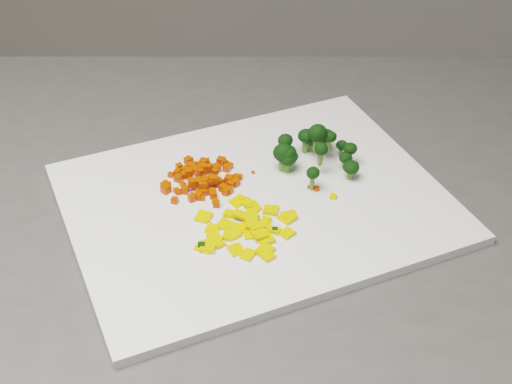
% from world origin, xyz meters
% --- Properties ---
extents(cutting_board, '(0.55, 0.53, 0.01)m').
position_xyz_m(cutting_board, '(-0.41, 0.53, 0.91)').
color(cutting_board, white).
rests_on(cutting_board, counter_block).
extents(carrot_pile, '(0.10, 0.10, 0.03)m').
position_xyz_m(carrot_pile, '(-0.48, 0.54, 0.93)').
color(carrot_pile, red).
rests_on(carrot_pile, cutting_board).
extents(pepper_pile, '(0.11, 0.11, 0.02)m').
position_xyz_m(pepper_pile, '(-0.40, 0.47, 0.92)').
color(pepper_pile, yellow).
rests_on(pepper_pile, cutting_board).
extents(broccoli_pile, '(0.12, 0.12, 0.05)m').
position_xyz_m(broccoli_pile, '(-0.34, 0.61, 0.94)').
color(broccoli_pile, black).
rests_on(broccoli_pile, cutting_board).
extents(carrot_cube_0, '(0.01, 0.01, 0.01)m').
position_xyz_m(carrot_cube_0, '(-0.47, 0.52, 0.92)').
color(carrot_cube_0, red).
rests_on(carrot_cube_0, carrot_pile).
extents(carrot_cube_1, '(0.01, 0.01, 0.01)m').
position_xyz_m(carrot_cube_1, '(-0.46, 0.54, 0.92)').
color(carrot_cube_1, red).
rests_on(carrot_cube_1, carrot_pile).
extents(carrot_cube_2, '(0.01, 0.01, 0.01)m').
position_xyz_m(carrot_cube_2, '(-0.46, 0.52, 0.92)').
color(carrot_cube_2, red).
rests_on(carrot_cube_2, carrot_pile).
extents(carrot_cube_3, '(0.01, 0.01, 0.01)m').
position_xyz_m(carrot_cube_3, '(-0.50, 0.56, 0.92)').
color(carrot_cube_3, red).
rests_on(carrot_cube_3, carrot_pile).
extents(carrot_cube_4, '(0.01, 0.01, 0.01)m').
position_xyz_m(carrot_cube_4, '(-0.49, 0.54, 0.92)').
color(carrot_cube_4, red).
rests_on(carrot_cube_4, carrot_pile).
extents(carrot_cube_5, '(0.01, 0.01, 0.01)m').
position_xyz_m(carrot_cube_5, '(-0.43, 0.56, 0.91)').
color(carrot_cube_5, red).
rests_on(carrot_cube_5, carrot_pile).
extents(carrot_cube_6, '(0.01, 0.01, 0.01)m').
position_xyz_m(carrot_cube_6, '(-0.48, 0.56, 0.92)').
color(carrot_cube_6, red).
rests_on(carrot_cube_6, carrot_pile).
extents(carrot_cube_7, '(0.01, 0.01, 0.01)m').
position_xyz_m(carrot_cube_7, '(-0.47, 0.56, 0.92)').
color(carrot_cube_7, red).
rests_on(carrot_cube_7, carrot_pile).
extents(carrot_cube_8, '(0.01, 0.01, 0.01)m').
position_xyz_m(carrot_cube_8, '(-0.44, 0.56, 0.91)').
color(carrot_cube_8, red).
rests_on(carrot_cube_8, carrot_pile).
extents(carrot_cube_9, '(0.01, 0.01, 0.01)m').
position_xyz_m(carrot_cube_9, '(-0.52, 0.52, 0.92)').
color(carrot_cube_9, red).
rests_on(carrot_cube_9, carrot_pile).
extents(carrot_cube_10, '(0.01, 0.01, 0.01)m').
position_xyz_m(carrot_cube_10, '(-0.47, 0.57, 0.92)').
color(carrot_cube_10, red).
rests_on(carrot_cube_10, carrot_pile).
extents(carrot_cube_11, '(0.01, 0.01, 0.01)m').
position_xyz_m(carrot_cube_11, '(-0.45, 0.57, 0.92)').
color(carrot_cube_11, red).
rests_on(carrot_cube_11, carrot_pile).
extents(carrot_cube_12, '(0.01, 0.01, 0.01)m').
position_xyz_m(carrot_cube_12, '(-0.45, 0.53, 0.92)').
color(carrot_cube_12, red).
rests_on(carrot_cube_12, carrot_pile).
extents(carrot_cube_13, '(0.01, 0.01, 0.01)m').
position_xyz_m(carrot_cube_13, '(-0.50, 0.53, 0.91)').
color(carrot_cube_13, red).
rests_on(carrot_cube_13, carrot_pile).
extents(carrot_cube_14, '(0.01, 0.01, 0.01)m').
position_xyz_m(carrot_cube_14, '(-0.48, 0.58, 0.92)').
color(carrot_cube_14, red).
rests_on(carrot_cube_14, carrot_pile).
extents(carrot_cube_15, '(0.01, 0.01, 0.01)m').
position_xyz_m(carrot_cube_15, '(-0.49, 0.57, 0.92)').
color(carrot_cube_15, red).
rests_on(carrot_cube_15, carrot_pile).
extents(carrot_cube_16, '(0.01, 0.01, 0.01)m').
position_xyz_m(carrot_cube_16, '(-0.49, 0.57, 0.92)').
color(carrot_cube_16, red).
rests_on(carrot_cube_16, carrot_pile).
extents(carrot_cube_17, '(0.01, 0.01, 0.01)m').
position_xyz_m(carrot_cube_17, '(-0.48, 0.55, 0.92)').
color(carrot_cube_17, red).
rests_on(carrot_cube_17, carrot_pile).
extents(carrot_cube_18, '(0.01, 0.01, 0.01)m').
position_xyz_m(carrot_cube_18, '(-0.43, 0.55, 0.92)').
color(carrot_cube_18, red).
rests_on(carrot_cube_18, carrot_pile).
extents(carrot_cube_19, '(0.01, 0.01, 0.01)m').
position_xyz_m(carrot_cube_19, '(-0.46, 0.52, 0.91)').
color(carrot_cube_19, red).
rests_on(carrot_cube_19, carrot_pile).
extents(carrot_cube_20, '(0.01, 0.01, 0.01)m').
position_xyz_m(carrot_cube_20, '(-0.47, 0.53, 0.92)').
color(carrot_cube_20, red).
rests_on(carrot_cube_20, carrot_pile).
extents(carrot_cube_21, '(0.01, 0.01, 0.01)m').
position_xyz_m(carrot_cube_21, '(-0.50, 0.56, 0.92)').
color(carrot_cube_21, red).
rests_on(carrot_cube_21, carrot_pile).
extents(carrot_cube_22, '(0.01, 0.01, 0.01)m').
position_xyz_m(carrot_cube_22, '(-0.48, 0.53, 0.92)').
color(carrot_cube_22, red).
rests_on(carrot_cube_22, carrot_pile).
extents(carrot_cube_23, '(0.01, 0.01, 0.01)m').
position_xyz_m(carrot_cube_23, '(-0.48, 0.50, 0.92)').
color(carrot_cube_23, red).
rests_on(carrot_cube_23, carrot_pile).
extents(carrot_cube_24, '(0.01, 0.01, 0.01)m').
position_xyz_m(carrot_cube_24, '(-0.51, 0.56, 0.92)').
color(carrot_cube_24, red).
rests_on(carrot_cube_24, carrot_pile).
extents(carrot_cube_25, '(0.01, 0.01, 0.01)m').
position_xyz_m(carrot_cube_25, '(-0.51, 0.51, 0.92)').
color(carrot_cube_25, red).
rests_on(carrot_cube_25, carrot_pile).
extents(carrot_cube_26, '(0.01, 0.01, 0.01)m').
position_xyz_m(carrot_cube_26, '(-0.45, 0.50, 0.92)').
color(carrot_cube_26, red).
rests_on(carrot_cube_26, carrot_pile).
extents(carrot_cube_27, '(0.01, 0.01, 0.01)m').
position_xyz_m(carrot_cube_27, '(-0.46, 0.52, 0.92)').
color(carrot_cube_27, red).
rests_on(carrot_cube_27, carrot_pile).
extents(carrot_cube_28, '(0.01, 0.01, 0.01)m').
position_xyz_m(carrot_cube_28, '(-0.47, 0.52, 0.91)').
color(carrot_cube_28, red).
rests_on(carrot_cube_28, carrot_pile).
extents(carrot_cube_29, '(0.01, 0.01, 0.01)m').
position_xyz_m(carrot_cube_29, '(-0.46, 0.58, 0.92)').
color(carrot_cube_29, red).
rests_on(carrot_cube_29, carrot_pile).
extents(carrot_cube_30, '(0.01, 0.01, 0.01)m').
position_xyz_m(carrot_cube_30, '(-0.47, 0.52, 0.92)').
color(carrot_cube_30, red).
rests_on(carrot_cube_30, carrot_pile).
extents(carrot_cube_31, '(0.01, 0.01, 0.01)m').
position_xyz_m(carrot_cube_31, '(-0.47, 0.56, 0.92)').
color(carrot_cube_31, red).
rests_on(carrot_cube_31, carrot_pile).
extents(carrot_cube_32, '(0.01, 0.01, 0.01)m').
position_xyz_m(carrot_cube_32, '(-0.48, 0.56, 0.91)').
color(carrot_cube_32, red).
rests_on(carrot_cube_32, carrot_pile).
extents(carrot_cube_33, '(0.01, 0.01, 0.01)m').
position_xyz_m(carrot_cube_33, '(-0.47, 0.51, 0.92)').
color(carrot_cube_33, red).
rests_on(carrot_cube_33, carrot_pile).
extents(carrot_cube_34, '(0.01, 0.01, 0.01)m').
position_xyz_m(carrot_cube_34, '(-0.47, 0.54, 0.92)').
color(carrot_cube_34, red).
rests_on(carrot_cube_34, carrot_pile).
extents(carrot_cube_35, '(0.01, 0.01, 0.01)m').
position_xyz_m(carrot_cube_35, '(-0.50, 0.55, 0.92)').
color(carrot_cube_35, red).
rests_on(carrot_cube_35, carrot_pile).
extents(carrot_cube_36, '(0.01, 0.01, 0.01)m').
position_xyz_m(carrot_cube_36, '(-0.50, 0.58, 0.92)').
color(carrot_cube_36, red).
rests_on(carrot_cube_36, carrot_pile).
extents(carrot_cube_37, '(0.01, 0.01, 0.01)m').
position_xyz_m(carrot_cube_37, '(-0.47, 0.57, 0.92)').
color(carrot_cube_37, red).
rests_on(carrot_cube_37, carrot_pile).
extents(carrot_cube_38, '(0.01, 0.01, 0.01)m').
position_xyz_m(carrot_cube_38, '(-0.50, 0.50, 0.92)').
color(carrot_cube_38, red).
rests_on(carrot_cube_38, carrot_pile).
extents(carrot_cube_39, '(0.01, 0.01, 0.01)m').
position_xyz_m(carrot_cube_39, '(-0.48, 0.58, 0.92)').
color(carrot_cube_39, red).
rests_on(carrot_cube_39, carrot_pile).
extents(carrot_cube_40, '(0.01, 0.01, 0.01)m').
position_xyz_m(carrot_cube_40, '(-0.47, 0.51, 0.91)').
color(carrot_cube_40, red).
rests_on(carrot_cube_40, carrot_pile).
extents(carrot_cube_41, '(0.01, 0.01, 0.01)m').
position_xyz_m(carrot_cube_41, '(-0.51, 0.54, 0.92)').
color(carrot_cube_41, red).
rests_on(carrot_cube_41, carrot_pile).
extents(carrot_cube_42, '(0.01, 0.01, 0.01)m').
position_xyz_m(carrot_cube_42, '(-0.46, 0.55, 0.92)').
color(carrot_cube_42, red).
rests_on(carrot_cube_42, carrot_pile).
extents(carrot_cube_43, '(0.01, 0.01, 0.01)m').
position_xyz_m(carrot_cube_43, '(-0.50, 0.51, 0.91)').
color(carrot_cube_43, red).
rests_on(carrot_cube_43, carrot_pile).
extents(carrot_cube_44, '(0.01, 0.01, 0.01)m').
position_xyz_m(carrot_cube_44, '(-0.48, 0.56, 0.91)').
color(carrot_cube_44, red).
rests_on(carrot_cube_44, carrot_pile).
extents(carrot_cube_45, '(0.01, 0.01, 0.01)m').
position_xyz_m(carrot_cube_45, '(-0.50, 0.52, 0.91)').
color(carrot_cube_45, red).
rests_on(carrot_cube_45, carrot_pile).
extents(carrot_cube_46, '(0.01, 0.01, 0.01)m').
position_xyz_m(carrot_cube_46, '(-0.51, 0.55, 0.91)').
color(carrot_cube_46, red).
rests_on(carrot_cube_46, carrot_pile).
extents(carrot_cube_47, '(0.01, 0.01, 0.01)m').
position_xyz_m(carrot_cube_47, '(-0.52, 0.54, 0.91)').
color(carrot_cube_47, red).
rests_on(carrot_cube_47, carrot_pile).
extents(carrot_cube_48, '(0.01, 0.01, 0.01)m').
position_xyz_m(carrot_cube_48, '(-0.49, 0.52, 0.92)').
color(carrot_cube_48, red).
rests_on(carrot_cube_48, carrot_pile).
extents(carrot_cube_49, '(0.01, 0.01, 0.01)m').
position_xyz_m(carrot_cube_49, '(-0.46, 0.53, 0.92)').
color(carrot_cube_49, red).
rests_on(carrot_cube_49, carrot_pile).
extents(carrot_cube_50, '(0.01, 0.01, 0.01)m').
position_xyz_m(carrot_cube_50, '(-0.47, 0.56, 0.92)').
color(carrot_cube_50, red).
rests_on(carrot_cube_50, carrot_pile).
extents(carrot_cube_51, '(0.01, 0.01, 0.01)m').
position_xyz_m(carrot_cube_51, '(-0.51, 0.55, 0.91)').
color(carrot_cube_51, red).
rests_on(carrot_cube_51, carrot_pile).
extents(carrot_cube_52, '(0.01, 0.01, 0.01)m').
position_xyz_m(carrot_cube_52, '(-0.48, 0.51, 0.91)').
color(carrot_cube_52, red).
rests_on(carrot_cube_52, carrot_pile).
extents(carrot_cube_53, '(0.01, 0.01, 0.01)m').
position_xyz_m(carrot_cube_53, '(-0.44, 0.55, 0.92)').
color(carrot_cube_53, red).
rests_on(carrot_cube_53, carrot_pile).
extents(carrot_cube_54, '(0.01, 0.01, 0.01)m').
position_xyz_m(carrot_cube_54, '(-0.49, 0.56, 0.92)').
color(carrot_cube_54, red).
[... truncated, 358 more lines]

